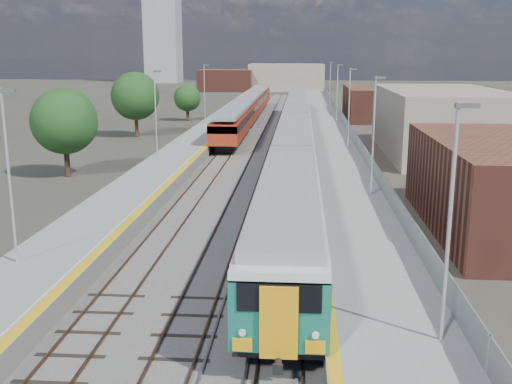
# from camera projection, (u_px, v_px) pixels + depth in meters

# --- Properties ---
(ground) EXTENTS (320.00, 320.00, 0.00)m
(ground) POSITION_uv_depth(u_px,v_px,m) (282.00, 144.00, 66.35)
(ground) COLOR #47443A
(ground) RESTS_ON ground
(ballast_bed) EXTENTS (10.50, 155.00, 0.06)m
(ballast_bed) POSITION_uv_depth(u_px,v_px,m) (263.00, 141.00, 68.94)
(ballast_bed) COLOR #565451
(ballast_bed) RESTS_ON ground
(tracks) EXTENTS (8.96, 160.00, 0.17)m
(tracks) POSITION_uv_depth(u_px,v_px,m) (269.00, 138.00, 70.51)
(tracks) COLOR #4C3323
(tracks) RESTS_ON ground
(platform_right) EXTENTS (4.70, 155.00, 8.52)m
(platform_right) POSITION_uv_depth(u_px,v_px,m) (329.00, 137.00, 68.27)
(platform_right) COLOR slate
(platform_right) RESTS_ON ground
(platform_left) EXTENTS (4.30, 155.00, 8.52)m
(platform_left) POSITION_uv_depth(u_px,v_px,m) (205.00, 136.00, 69.32)
(platform_left) COLOR slate
(platform_left) RESTS_ON ground
(buildings) EXTENTS (72.00, 185.50, 40.00)m
(buildings) POSITION_uv_depth(u_px,v_px,m) (222.00, 50.00, 151.30)
(buildings) COLOR brown
(buildings) RESTS_ON ground
(green_train) EXTENTS (3.11, 86.44, 3.42)m
(green_train) POSITION_uv_depth(u_px,v_px,m) (295.00, 130.00, 59.47)
(green_train) COLOR black
(green_train) RESTS_ON ground
(red_train) EXTENTS (2.98, 60.48, 3.77)m
(red_train) POSITION_uv_depth(u_px,v_px,m) (249.00, 107.00, 86.89)
(red_train) COLOR black
(red_train) RESTS_ON ground
(tree_a) EXTENTS (5.32, 5.32, 7.22)m
(tree_a) POSITION_uv_depth(u_px,v_px,m) (64.00, 121.00, 48.06)
(tree_a) COLOR #382619
(tree_a) RESTS_ON ground
(tree_b) EXTENTS (5.72, 5.72, 7.76)m
(tree_b) POSITION_uv_depth(u_px,v_px,m) (135.00, 96.00, 71.26)
(tree_b) COLOR #382619
(tree_b) RESTS_ON ground
(tree_c) EXTENTS (3.99, 3.99, 5.41)m
(tree_c) POSITION_uv_depth(u_px,v_px,m) (187.00, 98.00, 88.62)
(tree_c) COLOR #382619
(tree_c) RESTS_ON ground
(tree_d) EXTENTS (4.40, 4.40, 5.96)m
(tree_d) POSITION_uv_depth(u_px,v_px,m) (485.00, 104.00, 74.44)
(tree_d) COLOR #382619
(tree_d) RESTS_ON ground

